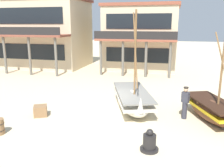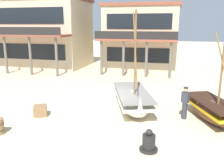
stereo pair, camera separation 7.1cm
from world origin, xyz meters
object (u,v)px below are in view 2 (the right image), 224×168
object	(u,v)px
cargo_crate	(40,111)
harbor_building_annex	(44,33)
fisherman_by_hull	(185,103)
capstan_winch	(149,143)
harbor_building_main	(142,37)
fishing_boat_near_left	(212,110)
fishing_boat_centre_large	(132,99)

from	to	relation	value
cargo_crate	harbor_building_annex	xyz separation A→B (m)	(-7.85, 14.78, 3.47)
fisherman_by_hull	capstan_winch	world-z (taller)	fisherman_by_hull
harbor_building_main	harbor_building_annex	world-z (taller)	harbor_building_annex
fishing_boat_near_left	harbor_building_main	world-z (taller)	harbor_building_main
fishing_boat_centre_large	cargo_crate	xyz separation A→B (m)	(-4.56, -2.23, -0.32)
harbor_building_main	fisherman_by_hull	bearing A→B (deg)	-73.97
fishing_boat_centre_large	fishing_boat_near_left	bearing A→B (deg)	-8.59
capstan_winch	fishing_boat_centre_large	bearing A→B (deg)	107.45
fishing_boat_near_left	fishing_boat_centre_large	bearing A→B (deg)	171.41
cargo_crate	harbor_building_main	world-z (taller)	harbor_building_main
capstan_winch	harbor_building_main	world-z (taller)	harbor_building_main
fisherman_by_hull	harbor_building_annex	xyz separation A→B (m)	(-15.25, 13.32, 2.91)
harbor_building_annex	fishing_boat_centre_large	bearing A→B (deg)	-45.32
harbor_building_annex	fishing_boat_near_left	bearing A→B (deg)	-38.46
fisherman_by_hull	cargo_crate	bearing A→B (deg)	-168.83
fishing_boat_near_left	harbor_building_annex	size ratio (longest dim) A/B	0.45
fishing_boat_centre_large	fisherman_by_hull	world-z (taller)	fishing_boat_centre_large
capstan_winch	harbor_building_annex	world-z (taller)	harbor_building_annex
capstan_winch	harbor_building_main	bearing A→B (deg)	98.61
fisherman_by_hull	cargo_crate	xyz separation A→B (m)	(-7.39, -1.46, -0.55)
capstan_winch	harbor_building_annex	bearing A→B (deg)	129.01
cargo_crate	fisherman_by_hull	bearing A→B (deg)	11.17
fisherman_by_hull	harbor_building_annex	world-z (taller)	harbor_building_annex
capstan_winch	harbor_building_main	distance (m)	18.79
fishing_boat_centre_large	capstan_winch	xyz separation A→B (m)	(1.42, -4.52, -0.26)
cargo_crate	harbor_building_annex	distance (m)	17.09
fishing_boat_centre_large	capstan_winch	distance (m)	4.75
fisherman_by_hull	capstan_winch	bearing A→B (deg)	-110.64
capstan_winch	harbor_building_annex	distance (m)	22.24
fishing_boat_near_left	cargo_crate	world-z (taller)	fishing_boat_near_left
fishing_boat_centre_large	harbor_building_main	bearing A→B (deg)	95.60
cargo_crate	harbor_building_main	xyz separation A→B (m)	(3.20, 16.04, 3.11)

